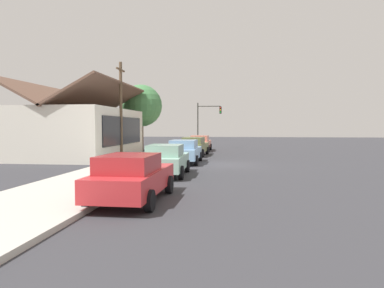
{
  "coord_description": "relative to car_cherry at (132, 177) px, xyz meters",
  "views": [
    {
      "loc": [
        -23.03,
        -0.69,
        2.5
      ],
      "look_at": [
        -0.86,
        2.04,
        1.38
      ],
      "focal_mm": 32.91,
      "sensor_mm": 36.0,
      "label": 1
    }
  ],
  "objects": [
    {
      "name": "utility_pole_wooden",
      "position": [
        15.38,
        5.49,
        3.11
      ],
      "size": [
        1.8,
        0.24,
        7.5
      ],
      "color": "brown",
      "rests_on": "ground"
    },
    {
      "name": "storefront_building",
      "position": [
        16.18,
        9.28,
        1.29
      ],
      "size": [
        12.2,
        7.76,
        6.03
      ],
      "color": "silver",
      "rests_on": "ground"
    },
    {
      "name": "car_olive",
      "position": [
        18.36,
        0.07,
        0.0
      ],
      "size": [
        4.94,
        2.24,
        1.59
      ],
      "rotation": [
        0.0,
        0.0,
        -0.06
      ],
      "color": "olive",
      "rests_on": "ground"
    },
    {
      "name": "car_skyblue",
      "position": [
        12.19,
        0.01,
        -0.0
      ],
      "size": [
        4.68,
        2.11,
        1.59
      ],
      "rotation": [
        0.0,
        0.0,
        0.01
      ],
      "color": "#8CB7E0",
      "rests_on": "ground"
    },
    {
      "name": "fire_hydrant_red",
      "position": [
        8.04,
        1.49,
        -0.32
      ],
      "size": [
        0.22,
        0.22,
        0.71
      ],
      "color": "red",
      "rests_on": "sidewalk_curb"
    },
    {
      "name": "car_cherry",
      "position": [
        0.0,
        0.0,
        0.0
      ],
      "size": [
        4.69,
        2.13,
        1.59
      ],
      "rotation": [
        0.0,
        0.0,
        -0.01
      ],
      "color": "red",
      "rests_on": "ground"
    },
    {
      "name": "car_coral",
      "position": [
        24.26,
        0.13,
        0.0
      ],
      "size": [
        4.89,
        2.1,
        1.59
      ],
      "rotation": [
        0.0,
        0.0,
        0.0
      ],
      "color": "#EA8C75",
      "rests_on": "ground"
    },
    {
      "name": "sidewalk_curb",
      "position": [
        11.74,
        2.89,
        -0.74
      ],
      "size": [
        60.0,
        4.2,
        0.16
      ],
      "primitive_type": "cube",
      "color": "beige",
      "rests_on": "ground"
    },
    {
      "name": "ground_plane",
      "position": [
        11.74,
        -2.71,
        -0.82
      ],
      "size": [
        120.0,
        120.0,
        0.0
      ],
      "primitive_type": "plane",
      "color": "#38383D"
    },
    {
      "name": "car_seafoam",
      "position": [
        6.18,
        0.07,
        -0.0
      ],
      "size": [
        4.45,
        2.13,
        1.59
      ],
      "rotation": [
        0.0,
        0.0,
        0.03
      ],
      "color": "#9ED1BC",
      "rests_on": "ground"
    },
    {
      "name": "shade_tree",
      "position": [
        24.09,
        6.24,
        3.79
      ],
      "size": [
        4.31,
        4.31,
        6.78
      ],
      "color": "brown",
      "rests_on": "ground"
    },
    {
      "name": "traffic_light_main",
      "position": [
        28.95,
        -0.17,
        2.67
      ],
      "size": [
        0.37,
        2.79,
        5.2
      ],
      "color": "#383833",
      "rests_on": "ground"
    }
  ]
}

